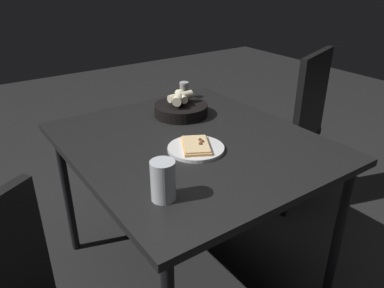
{
  "coord_description": "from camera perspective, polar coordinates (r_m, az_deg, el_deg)",
  "views": [
    {
      "loc": [
        1.18,
        -0.82,
        1.41
      ],
      "look_at": [
        0.05,
        -0.03,
        0.74
      ],
      "focal_mm": 35.06,
      "sensor_mm": 36.0,
      "label": 1
    }
  ],
  "objects": [
    {
      "name": "beer_glass",
      "position": [
        1.18,
        -4.42,
        -5.8
      ],
      "size": [
        0.08,
        0.08,
        0.13
      ],
      "color": "silver",
      "rests_on": "dining_table"
    },
    {
      "name": "pizza_plate",
      "position": [
        1.5,
        0.61,
        -0.54
      ],
      "size": [
        0.23,
        0.23,
        0.04
      ],
      "color": "white",
      "rests_on": "dining_table"
    },
    {
      "name": "ground",
      "position": [
        2.01,
        -0.06,
        -18.44
      ],
      "size": [
        8.0,
        8.0,
        0.0
      ],
      "primitive_type": "plane",
      "color": "black"
    },
    {
      "name": "pepper_shaker",
      "position": [
        2.08,
        -1.2,
        8.03
      ],
      "size": [
        0.05,
        0.05,
        0.09
      ],
      "color": "#BFB299",
      "rests_on": "dining_table"
    },
    {
      "name": "dining_table",
      "position": [
        1.62,
        -0.07,
        -1.25
      ],
      "size": [
        1.1,
        0.97,
        0.73
      ],
      "color": "black",
      "rests_on": "ground"
    },
    {
      "name": "bread_basket",
      "position": [
        1.84,
        -1.69,
        5.47
      ],
      "size": [
        0.26,
        0.26,
        0.12
      ],
      "color": "black",
      "rests_on": "dining_table"
    },
    {
      "name": "chair_far",
      "position": [
        2.35,
        14.74,
        3.38
      ],
      "size": [
        0.56,
        0.56,
        0.97
      ],
      "color": "black",
      "rests_on": "ground"
    }
  ]
}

